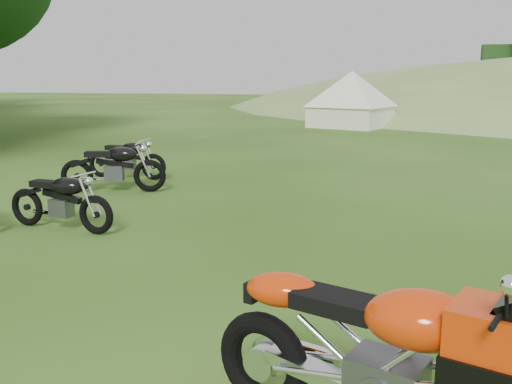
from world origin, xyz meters
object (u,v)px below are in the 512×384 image
(sport_motorcycle, at_px, (384,348))
(vintage_moto_a, at_px, (60,199))
(vintage_moto_c, at_px, (113,166))
(tent_left, at_px, (352,98))
(vintage_moto_d, at_px, (127,157))

(sport_motorcycle, bearing_deg, vintage_moto_a, 160.10)
(sport_motorcycle, bearing_deg, vintage_moto_c, 148.71)
(sport_motorcycle, distance_m, vintage_moto_c, 8.10)
(vintage_moto_c, distance_m, tent_left, 15.23)
(vintage_moto_a, bearing_deg, vintage_moto_c, 110.78)
(tent_left, bearing_deg, vintage_moto_c, -81.83)
(vintage_moto_c, bearing_deg, tent_left, 63.77)
(vintage_moto_a, height_order, vintage_moto_c, vintage_moto_c)
(vintage_moto_c, bearing_deg, vintage_moto_a, -92.29)
(sport_motorcycle, bearing_deg, vintage_moto_d, 145.58)
(sport_motorcycle, xyz_separation_m, vintage_moto_a, (-4.50, 3.72, -0.20))
(vintage_moto_a, distance_m, vintage_moto_c, 2.64)
(sport_motorcycle, xyz_separation_m, vintage_moto_c, (-5.10, 6.29, -0.15))
(vintage_moto_a, height_order, vintage_moto_d, vintage_moto_d)
(sport_motorcycle, height_order, vintage_moto_c, sport_motorcycle)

